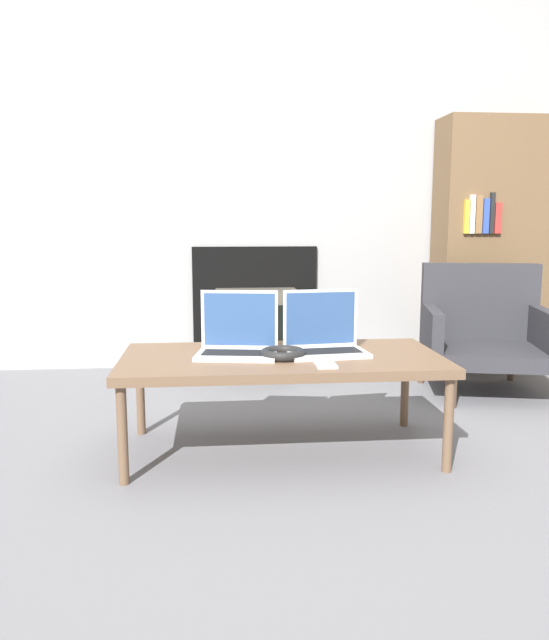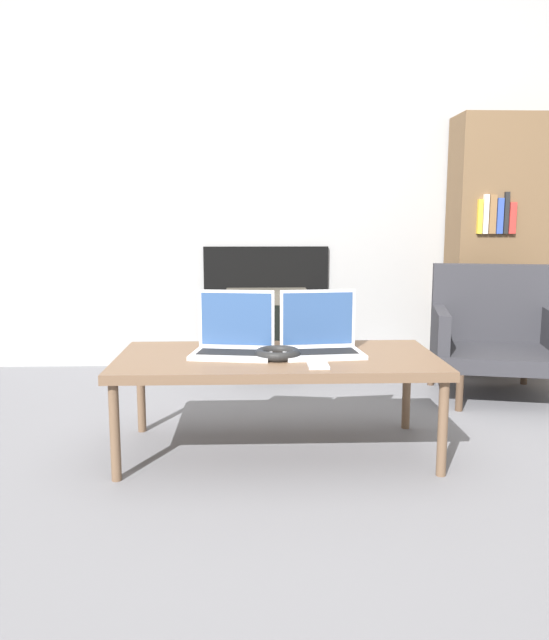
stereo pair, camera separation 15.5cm
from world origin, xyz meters
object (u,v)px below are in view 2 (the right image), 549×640
at_px(headphones, 279,353).
at_px(tv, 267,333).
at_px(laptop_left, 234,339).
at_px(armchair, 494,330).
at_px(laptop_right, 321,339).
at_px(phone, 317,364).

relative_size(headphones, tv, 0.35).
bearing_deg(laptop_left, armchair, 39.88).
distance_m(laptop_left, laptop_right, 0.34).
distance_m(headphones, tv, 1.35).
relative_size(headphones, armchair, 0.24).
relative_size(laptop_left, phone, 2.30).
bearing_deg(laptop_left, tv, 91.80).
distance_m(laptop_left, armchair, 1.59).
bearing_deg(laptop_left, phone, -24.13).
bearing_deg(laptop_right, tv, 92.28).
height_order(laptop_left, armchair, armchair).
distance_m(laptop_right, phone, 0.21).
distance_m(laptop_right, tv, 1.29).
relative_size(tv, armchair, 0.67).
relative_size(laptop_right, headphones, 1.85).
bearing_deg(laptop_right, headphones, -161.18).
xyz_separation_m(headphones, armchair, (1.19, 0.89, -0.07)).
xyz_separation_m(laptop_right, armchair, (1.02, 0.81, -0.12)).
bearing_deg(armchair, phone, -123.61).
height_order(laptop_right, armchair, armchair).
bearing_deg(laptop_right, laptop_left, 174.13).
bearing_deg(phone, tv, 95.78).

